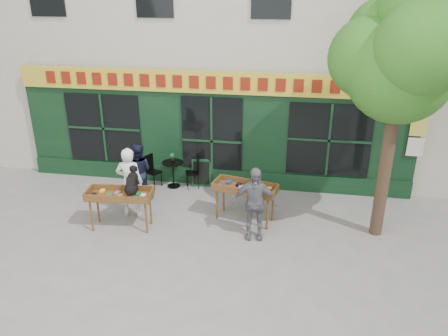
{
  "coord_description": "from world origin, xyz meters",
  "views": [
    {
      "loc": [
        2.29,
        -9.06,
        5.36
      ],
      "look_at": [
        0.65,
        0.5,
        1.31
      ],
      "focal_mm": 35.0,
      "sensor_mm": 36.0,
      "label": 1
    }
  ],
  "objects_px": {
    "woman": "(130,182)",
    "bistro_table": "(173,169)",
    "man_right": "(254,203)",
    "dog": "(132,180)",
    "man_left": "(138,172)",
    "book_cart_center": "(120,197)",
    "book_cart_right": "(245,190)"
  },
  "relations": [
    {
      "from": "dog",
      "to": "man_right",
      "type": "height_order",
      "value": "man_right"
    },
    {
      "from": "book_cart_center",
      "to": "bistro_table",
      "type": "height_order",
      "value": "book_cart_center"
    },
    {
      "from": "woman",
      "to": "book_cart_right",
      "type": "height_order",
      "value": "woman"
    },
    {
      "from": "dog",
      "to": "woman",
      "type": "relative_size",
      "value": 0.33
    },
    {
      "from": "dog",
      "to": "bistro_table",
      "type": "height_order",
      "value": "dog"
    },
    {
      "from": "dog",
      "to": "man_left",
      "type": "distance_m",
      "value": 1.74
    },
    {
      "from": "man_right",
      "to": "book_cart_center",
      "type": "bearing_deg",
      "value": 174.99
    },
    {
      "from": "book_cart_right",
      "to": "man_left",
      "type": "height_order",
      "value": "man_left"
    },
    {
      "from": "book_cart_center",
      "to": "book_cart_right",
      "type": "height_order",
      "value": "same"
    },
    {
      "from": "book_cart_center",
      "to": "dog",
      "type": "xyz_separation_m",
      "value": [
        0.35,
        -0.05,
        0.47
      ]
    },
    {
      "from": "dog",
      "to": "bistro_table",
      "type": "relative_size",
      "value": 0.79
    },
    {
      "from": "book_cart_center",
      "to": "man_left",
      "type": "distance_m",
      "value": 1.55
    },
    {
      "from": "woman",
      "to": "man_right",
      "type": "height_order",
      "value": "woman"
    },
    {
      "from": "woman",
      "to": "bistro_table",
      "type": "relative_size",
      "value": 2.36
    },
    {
      "from": "man_right",
      "to": "bistro_table",
      "type": "height_order",
      "value": "man_right"
    },
    {
      "from": "book_cart_center",
      "to": "dog",
      "type": "bearing_deg",
      "value": -13.45
    },
    {
      "from": "man_left",
      "to": "book_cart_right",
      "type": "bearing_deg",
      "value": 156.61
    },
    {
      "from": "dog",
      "to": "man_left",
      "type": "height_order",
      "value": "dog"
    },
    {
      "from": "bistro_table",
      "to": "book_cart_right",
      "type": "bearing_deg",
      "value": -35.12
    },
    {
      "from": "book_cart_center",
      "to": "man_left",
      "type": "height_order",
      "value": "man_left"
    },
    {
      "from": "book_cart_right",
      "to": "bistro_table",
      "type": "relative_size",
      "value": 2.11
    },
    {
      "from": "book_cart_center",
      "to": "dog",
      "type": "height_order",
      "value": "dog"
    },
    {
      "from": "woman",
      "to": "bistro_table",
      "type": "distance_m",
      "value": 1.92
    },
    {
      "from": "book_cart_center",
      "to": "man_right",
      "type": "xyz_separation_m",
      "value": [
        3.14,
        0.11,
        0.04
      ]
    },
    {
      "from": "book_cart_center",
      "to": "woman",
      "type": "bearing_deg",
      "value": 84.68
    },
    {
      "from": "man_right",
      "to": "bistro_table",
      "type": "bearing_deg",
      "value": 130.64
    },
    {
      "from": "book_cart_right",
      "to": "man_left",
      "type": "distance_m",
      "value": 3.04
    },
    {
      "from": "dog",
      "to": "man_right",
      "type": "distance_m",
      "value": 2.82
    },
    {
      "from": "book_cart_center",
      "to": "man_right",
      "type": "height_order",
      "value": "man_right"
    },
    {
      "from": "woman",
      "to": "bistro_table",
      "type": "bearing_deg",
      "value": -113.1
    },
    {
      "from": "dog",
      "to": "man_left",
      "type": "bearing_deg",
      "value": 101.22
    },
    {
      "from": "man_right",
      "to": "man_left",
      "type": "distance_m",
      "value": 3.57
    }
  ]
}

